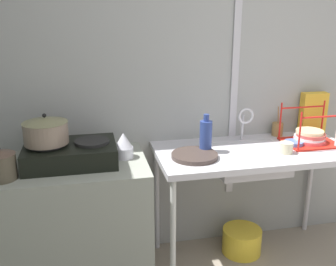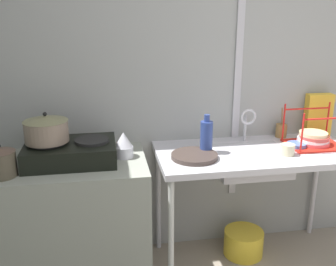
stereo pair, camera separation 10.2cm
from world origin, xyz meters
The scene contains 18 objects.
wall_back centered at (0.00, 1.87, 1.30)m, with size 4.79×0.10×2.61m, color #949693.
wall_metal_strip centered at (-0.20, 1.82, 1.43)m, with size 0.05×0.01×2.09m, color #B9B8BF.
counter_concrete centered at (-1.39, 1.52, 0.42)m, with size 1.01×0.61×0.83m, color gray.
counter_sink centered at (-0.15, 1.52, 0.77)m, with size 1.30×0.61×0.83m.
stove centered at (-1.33, 1.52, 0.90)m, with size 0.54×0.37×0.14m.
pot_on_left_burner centered at (-1.46, 1.52, 1.05)m, with size 0.26×0.26×0.18m.
pot_beside_stove centered at (-1.70, 1.36, 0.92)m, with size 0.17×0.17×0.19m.
percolator centered at (-1.01, 1.55, 0.91)m, with size 0.12×0.12×0.16m.
sink_basin centered at (-0.19, 1.51, 0.76)m, with size 0.47×0.36×0.14m, color #B9B8BF.
faucet centered at (-0.16, 1.69, 1.00)m, with size 0.11×0.07×0.24m.
frying_pan centered at (-0.58, 1.45, 0.85)m, with size 0.29×0.29×0.03m, color #3D312C.
dish_rack centered at (0.26, 1.55, 0.88)m, with size 0.35×0.28×0.27m.
cup_by_rack centered at (0.01, 1.41, 0.87)m, with size 0.09×0.09×0.07m, color beige.
small_bowl_on_drainboard centered at (0.13, 1.52, 0.85)m, with size 0.13×0.13×0.04m, color #506BAC.
bottle_by_sink centered at (-0.49, 1.54, 0.94)m, with size 0.08×0.08×0.25m.
cereal_box centered at (0.41, 1.77, 0.99)m, with size 0.19×0.07×0.31m, color gold.
utensil_jar centered at (0.13, 1.76, 0.88)m, with size 0.08×0.08×0.22m.
bucket_on_floor centered at (-0.17, 1.60, 0.09)m, with size 0.28×0.28×0.19m, color gold.
Camera 2 is at (-1.12, -0.76, 1.71)m, focal length 41.90 mm.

